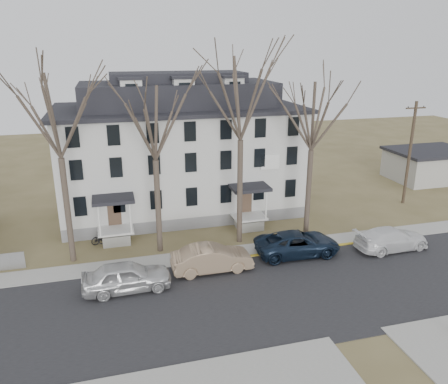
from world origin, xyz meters
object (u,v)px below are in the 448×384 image
object	(u,v)px
car_navy	(297,244)
car_white	(391,239)
car_tan	(212,259)
tree_mid_left	(154,118)
tree_far_left	(55,110)
bicycle_left	(109,239)
tree_mid_right	(314,112)
boarding_house	(180,151)
tree_center	(241,93)
car_silver	(127,277)
bicycle_right	(102,238)
utility_pole_far	(410,152)

from	to	relation	value
car_navy	car_white	xyz separation A→B (m)	(6.95, -0.98, -0.03)
car_tan	tree_mid_left	bearing A→B (deg)	36.64
tree_far_left	bicycle_left	size ratio (longest dim) A/B	8.26
tree_mid_left	tree_mid_right	xyz separation A→B (m)	(11.50, 0.00, 0.00)
boarding_house	bicycle_left	world-z (taller)	boarding_house
boarding_house	car_white	distance (m)	18.68
car_white	bicycle_left	xyz separation A→B (m)	(-19.80, 6.19, -0.37)
tree_center	car_navy	bearing A→B (deg)	-44.11
tree_mid_right	car_white	xyz separation A→B (m)	(4.76, -4.18, -8.80)
car_white	tree_mid_right	bearing A→B (deg)	46.00
tree_far_left	tree_mid_left	size ratio (longest dim) A/B	1.08
tree_mid_left	car_silver	size ratio (longest dim) A/B	2.41
tree_far_left	car_tan	distance (m)	13.59
tree_mid_left	tree_center	bearing A→B (deg)	0.00
tree_mid_left	car_tan	world-z (taller)	tree_mid_left
boarding_house	tree_mid_right	world-z (taller)	tree_mid_right
tree_center	car_silver	distance (m)	14.21
bicycle_right	tree_mid_left	bearing A→B (deg)	-141.24
car_white	tree_mid_left	bearing A→B (deg)	72.91
tree_mid_right	car_navy	world-z (taller)	tree_mid_right
car_navy	tree_mid_right	bearing A→B (deg)	-32.09
tree_mid_right	boarding_house	bearing A→B (deg)	136.19
car_tan	bicycle_left	world-z (taller)	car_tan
tree_far_left	car_tan	xyz separation A→B (m)	(8.91, -3.95, -9.47)
tree_far_left	car_white	world-z (taller)	tree_far_left
boarding_house	bicycle_right	xyz separation A→B (m)	(-7.03, -5.92, -4.87)
car_silver	car_tan	world-z (taller)	car_silver
tree_far_left	car_navy	bearing A→B (deg)	-11.83
tree_mid_right	car_silver	size ratio (longest dim) A/B	2.41
tree_mid_left	tree_center	distance (m)	6.18
tree_far_left	car_navy	distance (m)	18.30
tree_far_left	car_tan	bearing A→B (deg)	-23.88
utility_pole_far	car_navy	size ratio (longest dim) A/B	1.59
boarding_house	tree_mid_right	xyz separation A→B (m)	(8.50, -8.15, 4.22)
car_white	boarding_house	bearing A→B (deg)	44.39
boarding_house	utility_pole_far	xyz separation A→B (m)	(20.50, -3.95, -0.47)
car_navy	bicycle_left	xyz separation A→B (m)	(-12.85, 5.21, -0.40)
tree_center	bicycle_left	bearing A→B (deg)	168.13
tree_far_left	car_silver	distance (m)	11.20
car_silver	tree_mid_left	bearing A→B (deg)	-29.14
boarding_house	tree_center	bearing A→B (deg)	-69.80
tree_far_left	utility_pole_far	world-z (taller)	tree_far_left
boarding_house	bicycle_left	size ratio (longest dim) A/B	12.52
tree_center	tree_mid_right	bearing A→B (deg)	0.00
tree_center	car_navy	size ratio (longest dim) A/B	2.45
tree_mid_left	utility_pole_far	xyz separation A→B (m)	(23.50, 4.20, -4.70)
tree_mid_left	bicycle_right	world-z (taller)	tree_mid_left
tree_mid_right	car_silver	bearing A→B (deg)	-160.63
tree_mid_right	car_tan	xyz separation A→B (m)	(-8.59, -3.95, -8.73)
tree_center	tree_mid_right	world-z (taller)	tree_center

